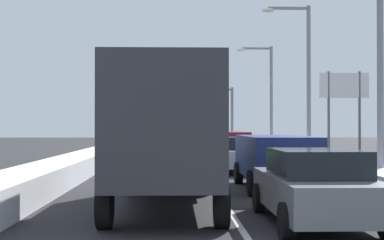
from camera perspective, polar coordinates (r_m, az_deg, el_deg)
name	(u,v)px	position (r m, az deg, el deg)	size (l,w,h in m)	color
ground_plane	(201,167)	(26.70, 0.97, -4.90)	(140.54, 140.54, 0.00)	#28282B
lane_stripe_between_right_lane_and_center_lane	(197,160)	(32.09, 0.51, -4.18)	(0.14, 59.46, 0.01)	silver
snow_bank_right_shoulder	(287,155)	(32.72, 9.84, -3.62)	(1.54, 59.46, 0.56)	white
snow_bank_left_shoulder	(106,154)	(32.30, -8.94, -3.47)	(1.56, 59.46, 0.77)	white
sedan_gray_right_lane_nearest	(315,186)	(11.36, 12.68, -6.75)	(2.00, 4.50, 1.51)	slate
suv_navy_right_lane_second	(275,157)	(17.38, 8.65, -3.81)	(2.16, 4.90, 1.67)	navy
sedan_silver_right_lane_third	(240,154)	(23.70, 5.04, -3.58)	(2.00, 4.50, 1.51)	#B7BABF
suv_maroon_right_lane_fourth	(228,144)	(30.16, 3.77, -2.48)	(2.16, 4.90, 1.67)	maroon
sedan_tan_right_lane_fifth	(223,144)	(37.25, 3.20, -2.52)	(2.00, 4.50, 1.51)	#937F60
box_truck_center_lane_nearest	(166,129)	(13.00, -2.78, -0.98)	(2.53, 7.20, 3.36)	black
sedan_green_center_lane_second	(163,158)	(21.22, -3.01, -3.93)	(2.00, 4.50, 1.51)	#1E5633
suv_white_center_lane_third	(162,145)	(27.58, -3.15, -2.65)	(2.16, 4.90, 1.67)	silver
sedan_red_center_lane_fourth	(172,146)	(33.39, -2.14, -2.74)	(2.00, 4.50, 1.51)	maroon
sedan_charcoal_center_lane_fifth	(167,143)	(40.07, -2.57, -2.39)	(2.00, 4.50, 1.51)	#38383D
traffic_light_gantry	(211,103)	(59.20, 1.96, 1.78)	(7.54, 0.47, 6.20)	slate
street_lamp_right_near	(369,49)	(19.83, 17.97, 7.06)	(2.66, 0.36, 7.67)	gray
street_lamp_right_mid	(302,69)	(30.26, 11.41, 5.22)	(2.66, 0.36, 8.51)	gray
street_lamp_right_far	(266,89)	(40.77, 7.74, 3.23)	(2.66, 0.36, 7.87)	gray
roadside_sign_right	(344,94)	(36.42, 15.56, 2.58)	(3.20, 0.16, 5.50)	#59595B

